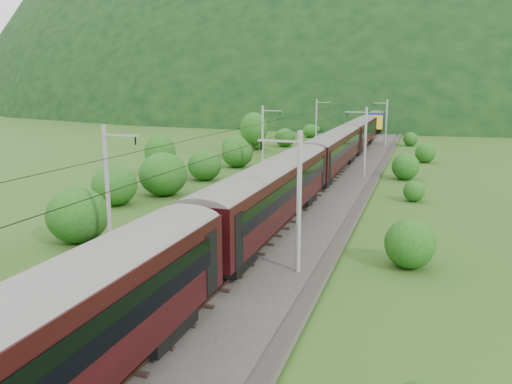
% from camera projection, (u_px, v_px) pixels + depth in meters
% --- Properties ---
extents(ground, '(600.00, 600.00, 0.00)m').
position_uv_depth(ground, '(199.00, 264.00, 30.40)').
color(ground, '#284F18').
rests_on(ground, ground).
extents(railbed, '(14.00, 220.00, 0.30)m').
position_uv_depth(railbed, '(252.00, 221.00, 39.64)').
color(railbed, '#38332D').
rests_on(railbed, ground).
extents(track_left, '(2.40, 220.00, 0.27)m').
position_uv_depth(track_left, '(224.00, 215.00, 40.34)').
color(track_left, brown).
rests_on(track_left, railbed).
extents(track_right, '(2.40, 220.00, 0.27)m').
position_uv_depth(track_right, '(281.00, 220.00, 38.84)').
color(track_right, brown).
rests_on(track_right, railbed).
extents(catenary_left, '(2.54, 192.28, 8.00)m').
position_uv_depth(catenary_left, '(263.00, 137.00, 61.03)').
color(catenary_left, gray).
rests_on(catenary_left, railbed).
extents(catenary_right, '(2.54, 192.28, 8.00)m').
position_uv_depth(catenary_right, '(365.00, 140.00, 57.22)').
color(catenary_right, gray).
rests_on(catenary_right, railbed).
extents(overhead_wires, '(4.83, 198.00, 0.03)m').
position_uv_depth(overhead_wires, '(252.00, 133.00, 38.18)').
color(overhead_wires, black).
rests_on(overhead_wires, ground).
extents(mountain_main, '(504.00, 360.00, 244.00)m').
position_uv_depth(mountain_main, '(401.00, 106.00, 271.46)').
color(mountain_main, black).
rests_on(mountain_main, ground).
extents(mountain_ridge, '(336.00, 280.00, 132.00)m').
position_uv_depth(mountain_ridge, '(225.00, 101.00, 345.86)').
color(mountain_ridge, black).
rests_on(mountain_ridge, ground).
extents(train, '(3.32, 159.66, 5.79)m').
position_uv_depth(train, '(310.00, 159.00, 47.21)').
color(train, black).
rests_on(train, ground).
extents(hazard_post_near, '(0.17, 0.17, 1.55)m').
position_uv_depth(hazard_post_near, '(335.00, 150.00, 75.65)').
color(hazard_post_near, red).
rests_on(hazard_post_near, railbed).
extents(hazard_post_far, '(0.17, 0.17, 1.63)m').
position_uv_depth(hazard_post_far, '(342.00, 146.00, 80.02)').
color(hazard_post_far, red).
rests_on(hazard_post_far, railbed).
extents(signal, '(0.23, 0.23, 2.04)m').
position_uv_depth(signal, '(264.00, 167.00, 57.66)').
color(signal, black).
rests_on(signal, railbed).
extents(vegetation_left, '(10.55, 147.85, 6.45)m').
position_uv_depth(vegetation_left, '(131.00, 178.00, 46.24)').
color(vegetation_left, '#1B4512').
rests_on(vegetation_left, ground).
extents(vegetation_right, '(6.30, 111.48, 3.22)m').
position_uv_depth(vegetation_right, '(394.00, 229.00, 33.08)').
color(vegetation_right, '#1B4512').
rests_on(vegetation_right, ground).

